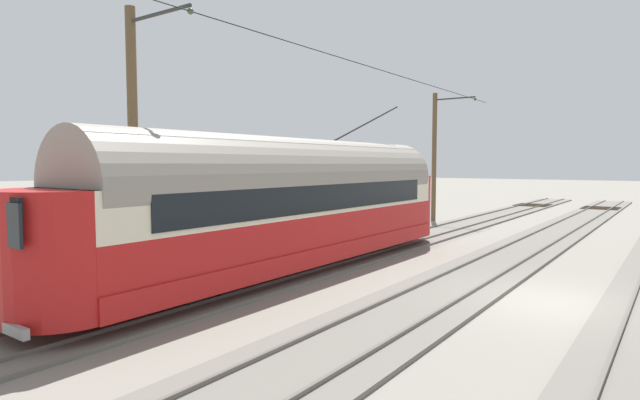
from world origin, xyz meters
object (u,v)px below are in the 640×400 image
object	(u,v)px
catenary_pole_mid_near	(135,143)
spare_tie_stack	(144,266)
catenary_pole_foreground	(435,155)
vintage_streetcar	(295,202)

from	to	relation	value
catenary_pole_mid_near	spare_tie_stack	distance (m)	4.12
catenary_pole_mid_near	spare_tie_stack	size ratio (longest dim) A/B	3.24
catenary_pole_foreground	vintage_streetcar	bearing A→B (deg)	98.10
catenary_pole_foreground	catenary_pole_mid_near	bearing A→B (deg)	90.00
spare_tie_stack	vintage_streetcar	bearing A→B (deg)	-140.13
catenary_pole_foreground	catenary_pole_mid_near	distance (m)	21.04
vintage_streetcar	spare_tie_stack	size ratio (longest dim) A/B	7.31
vintage_streetcar	catenary_pole_mid_near	size ratio (longest dim) A/B	2.25
vintage_streetcar	catenary_pole_mid_near	distance (m)	5.09
catenary_pole_foreground	catenary_pole_mid_near	size ratio (longest dim) A/B	1.00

